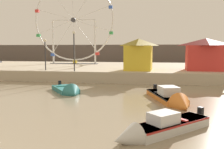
{
  "coord_description": "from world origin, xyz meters",
  "views": [
    {
      "loc": [
        7.36,
        -4.39,
        3.55
      ],
      "look_at": [
        4.37,
        14.12,
        1.5
      ],
      "focal_mm": 37.86,
      "sensor_mm": 36.0,
      "label": 1
    }
  ],
  "objects_px": {
    "motorboat_teal_painted": "(68,91)",
    "motorboat_pale_grey": "(158,128)",
    "motorboat_orange_hull": "(172,98)",
    "promenade_lamp_near": "(45,50)",
    "carnival_booth_red_striped": "(205,54)",
    "carnival_booth_yellow_awning": "(139,54)",
    "promenade_lamp_far": "(74,45)",
    "ferris_wheel_white_frame": "(73,21)"
  },
  "relations": [
    {
      "from": "motorboat_teal_painted",
      "to": "motorboat_pale_grey",
      "type": "bearing_deg",
      "value": 2.91
    },
    {
      "from": "motorboat_teal_painted",
      "to": "motorboat_orange_hull",
      "type": "relative_size",
      "value": 0.73
    },
    {
      "from": "motorboat_teal_painted",
      "to": "promenade_lamp_near",
      "type": "bearing_deg",
      "value": 179.66
    },
    {
      "from": "carnival_booth_red_striped",
      "to": "promenade_lamp_near",
      "type": "distance_m",
      "value": 17.79
    },
    {
      "from": "carnival_booth_red_striped",
      "to": "promenade_lamp_near",
      "type": "xyz_separation_m",
      "value": [
        -17.59,
        -2.65,
        0.47
      ]
    },
    {
      "from": "motorboat_pale_grey",
      "to": "promenade_lamp_near",
      "type": "relative_size",
      "value": 1.25
    },
    {
      "from": "carnival_booth_yellow_awning",
      "to": "promenade_lamp_far",
      "type": "distance_m",
      "value": 7.2
    },
    {
      "from": "motorboat_pale_grey",
      "to": "carnival_booth_red_striped",
      "type": "height_order",
      "value": "carnival_booth_red_striped"
    },
    {
      "from": "carnival_booth_red_striped",
      "to": "motorboat_orange_hull",
      "type": "bearing_deg",
      "value": -107.95
    },
    {
      "from": "motorboat_teal_painted",
      "to": "carnival_booth_red_striped",
      "type": "height_order",
      "value": "carnival_booth_red_striped"
    },
    {
      "from": "motorboat_teal_painted",
      "to": "motorboat_orange_hull",
      "type": "distance_m",
      "value": 8.15
    },
    {
      "from": "motorboat_pale_grey",
      "to": "ferris_wheel_white_frame",
      "type": "xyz_separation_m",
      "value": [
        -12.45,
        26.83,
        7.57
      ]
    },
    {
      "from": "motorboat_orange_hull",
      "to": "carnival_booth_yellow_awning",
      "type": "height_order",
      "value": "carnival_booth_yellow_awning"
    },
    {
      "from": "motorboat_orange_hull",
      "to": "carnival_booth_red_striped",
      "type": "bearing_deg",
      "value": 141.11
    },
    {
      "from": "ferris_wheel_white_frame",
      "to": "carnival_booth_yellow_awning",
      "type": "distance_m",
      "value": 15.36
    },
    {
      "from": "promenade_lamp_far",
      "to": "carnival_booth_red_striped",
      "type": "bearing_deg",
      "value": 12.98
    },
    {
      "from": "promenade_lamp_near",
      "to": "promenade_lamp_far",
      "type": "height_order",
      "value": "promenade_lamp_far"
    },
    {
      "from": "motorboat_pale_grey",
      "to": "motorboat_orange_hull",
      "type": "distance_m",
      "value": 6.17
    },
    {
      "from": "carnival_booth_red_striped",
      "to": "carnival_booth_yellow_awning",
      "type": "bearing_deg",
      "value": -170.34
    },
    {
      "from": "carnival_booth_yellow_awning",
      "to": "motorboat_orange_hull",
      "type": "bearing_deg",
      "value": -72.45
    },
    {
      "from": "motorboat_orange_hull",
      "to": "motorboat_pale_grey",
      "type": "bearing_deg",
      "value": -27.46
    },
    {
      "from": "motorboat_orange_hull",
      "to": "promenade_lamp_near",
      "type": "distance_m",
      "value": 16.19
    },
    {
      "from": "motorboat_pale_grey",
      "to": "motorboat_orange_hull",
      "type": "xyz_separation_m",
      "value": [
        1.06,
        6.08,
        -0.01
      ]
    },
    {
      "from": "motorboat_pale_grey",
      "to": "promenade_lamp_near",
      "type": "bearing_deg",
      "value": -95.58
    },
    {
      "from": "motorboat_pale_grey",
      "to": "carnival_booth_yellow_awning",
      "type": "distance_m",
      "value": 17.33
    },
    {
      "from": "carnival_booth_yellow_awning",
      "to": "carnival_booth_red_striped",
      "type": "bearing_deg",
      "value": 9.85
    },
    {
      "from": "motorboat_teal_painted",
      "to": "motorboat_orange_hull",
      "type": "xyz_separation_m",
      "value": [
        7.87,
        -2.14,
        0.09
      ]
    },
    {
      "from": "carnival_booth_red_striped",
      "to": "promenade_lamp_near",
      "type": "relative_size",
      "value": 1.32
    },
    {
      "from": "motorboat_orange_hull",
      "to": "carnival_booth_red_striped",
      "type": "relative_size",
      "value": 1.25
    },
    {
      "from": "motorboat_pale_grey",
      "to": "promenade_lamp_near",
      "type": "distance_m",
      "value": 19.58
    },
    {
      "from": "motorboat_orange_hull",
      "to": "carnival_booth_yellow_awning",
      "type": "xyz_separation_m",
      "value": [
        -2.73,
        10.96,
        2.7
      ]
    },
    {
      "from": "motorboat_pale_grey",
      "to": "motorboat_orange_hull",
      "type": "relative_size",
      "value": 0.75
    },
    {
      "from": "motorboat_pale_grey",
      "to": "promenade_lamp_far",
      "type": "distance_m",
      "value": 17.23
    },
    {
      "from": "motorboat_pale_grey",
      "to": "ferris_wheel_white_frame",
      "type": "bearing_deg",
      "value": -108.84
    },
    {
      "from": "motorboat_orange_hull",
      "to": "promenade_lamp_near",
      "type": "height_order",
      "value": "promenade_lamp_near"
    },
    {
      "from": "carnival_booth_yellow_awning",
      "to": "promenade_lamp_near",
      "type": "relative_size",
      "value": 1.06
    },
    {
      "from": "motorboat_orange_hull",
      "to": "carnival_booth_yellow_awning",
      "type": "relative_size",
      "value": 1.56
    },
    {
      "from": "motorboat_orange_hull",
      "to": "promenade_lamp_far",
      "type": "height_order",
      "value": "promenade_lamp_far"
    },
    {
      "from": "promenade_lamp_near",
      "to": "promenade_lamp_far",
      "type": "distance_m",
      "value": 3.62
    },
    {
      "from": "motorboat_pale_grey",
      "to": "carnival_booth_yellow_awning",
      "type": "bearing_deg",
      "value": -128.14
    },
    {
      "from": "motorboat_orange_hull",
      "to": "ferris_wheel_white_frame",
      "type": "bearing_deg",
      "value": -164.49
    },
    {
      "from": "motorboat_pale_grey",
      "to": "promenade_lamp_far",
      "type": "bearing_deg",
      "value": -103.87
    }
  ]
}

